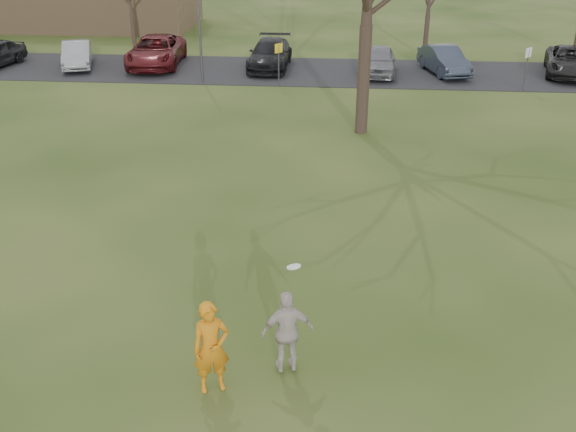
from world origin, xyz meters
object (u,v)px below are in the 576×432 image
object	(u,v)px
player_defender	(211,348)
car_4	(379,60)
catching_play	(288,332)
car_1	(77,54)
car_3	(270,54)
lamp_post	(198,1)
car_2	(156,51)
car_6	(570,61)
car_5	(444,60)

from	to	relation	value
player_defender	car_4	distance (m)	25.51
player_defender	catching_play	xyz separation A→B (m)	(1.37, 0.61, 0.00)
catching_play	car_1	bearing A→B (deg)	119.13
car_3	lamp_post	distance (m)	5.42
player_defender	car_2	bearing A→B (deg)	85.17
car_3	catching_play	xyz separation A→B (m)	(3.16, -25.46, 0.15)
car_6	lamp_post	bearing A→B (deg)	-158.16
car_2	player_defender	bearing A→B (deg)	-76.96
car_2	catching_play	xyz separation A→B (m)	(9.54, -25.47, 0.10)
car_3	lamp_post	world-z (taller)	lamp_post
car_2	car_3	xyz separation A→B (m)	(6.38, -0.01, -0.05)
car_1	car_5	world-z (taller)	car_5
car_2	car_6	size ratio (longest dim) A/B	1.13
car_2	lamp_post	xyz separation A→B (m)	(3.21, -3.06, 3.12)
car_4	car_5	size ratio (longest dim) A/B	0.99
catching_play	player_defender	bearing A→B (deg)	-155.88
player_defender	car_5	distance (m)	26.73
car_5	lamp_post	world-z (taller)	lamp_post
lamp_post	car_3	bearing A→B (deg)	43.97
car_3	car_4	world-z (taller)	car_3
car_1	catching_play	distance (m)	28.40
player_defender	car_1	size ratio (longest dim) A/B	0.45
lamp_post	car_1	bearing A→B (deg)	162.25
car_1	car_3	world-z (taller)	car_3
car_1	car_2	xyz separation A→B (m)	(4.28, 0.66, 0.12)
car_3	lamp_post	xyz separation A→B (m)	(-3.16, -3.05, 3.18)
player_defender	car_5	bearing A→B (deg)	51.30
car_1	car_2	size ratio (longest dim) A/B	0.72
car_4	car_1	bearing A→B (deg)	-177.26
car_1	car_4	world-z (taller)	car_4
player_defender	car_3	distance (m)	26.14
car_1	catching_play	bearing A→B (deg)	-79.36
lamp_post	player_defender	bearing A→B (deg)	-77.84
car_5	car_6	world-z (taller)	car_6
car_4	lamp_post	size ratio (longest dim) A/B	0.67
car_3	catching_play	bearing A→B (deg)	-82.17
car_5	car_6	xyz separation A→B (m)	(6.59, 0.21, 0.01)
car_3	car_5	distance (m)	9.38
car_1	car_3	xyz separation A→B (m)	(10.66, 0.65, 0.07)
car_6	catching_play	bearing A→B (deg)	-103.45
car_1	car_3	size ratio (longest dim) A/B	0.80
car_2	car_6	bearing A→B (deg)	-4.97
car_2	car_3	bearing A→B (deg)	-4.46
car_6	car_5	bearing A→B (deg)	-164.70
car_1	car_4	size ratio (longest dim) A/B	0.99
car_1	lamp_post	xyz separation A→B (m)	(7.50, -2.40, 3.24)
car_1	car_6	xyz separation A→B (m)	(26.62, 0.43, 0.03)
car_3	catching_play	world-z (taller)	catching_play
car_5	catching_play	xyz separation A→B (m)	(-6.21, -25.02, 0.20)
player_defender	car_4	world-z (taller)	player_defender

